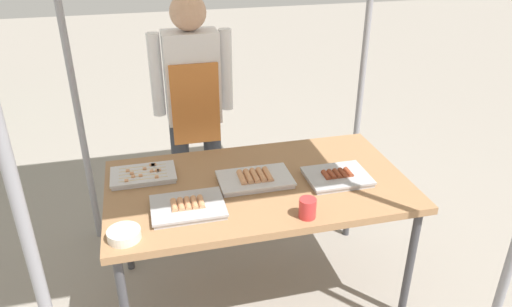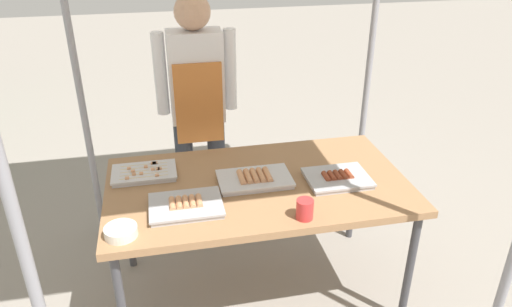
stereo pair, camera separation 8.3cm
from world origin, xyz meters
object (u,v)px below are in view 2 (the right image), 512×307
(stall_table, at_px, (258,191))
(vendor_woman, at_px, (197,99))
(tray_spring_rolls, at_px, (186,206))
(drink_cup_near_edge, at_px, (305,209))
(condiment_bowl, at_px, (121,232))
(tray_pork_links, at_px, (337,178))
(tray_meat_skewers, at_px, (144,173))
(tray_grilled_sausages, at_px, (255,179))

(stall_table, distance_m, vendor_woman, 0.85)
(stall_table, distance_m, tray_spring_rolls, 0.44)
(stall_table, relative_size, tray_spring_rolls, 4.51)
(stall_table, xyz_separation_m, vendor_woman, (-0.23, 0.78, 0.26))
(stall_table, relative_size, drink_cup_near_edge, 16.30)
(condiment_bowl, bearing_deg, tray_pork_links, 13.01)
(stall_table, relative_size, tray_meat_skewers, 4.61)
(stall_table, distance_m, tray_meat_skewers, 0.63)
(stall_table, relative_size, tray_pork_links, 4.78)
(vendor_woman, bearing_deg, stall_table, 106.77)
(stall_table, distance_m, tray_grilled_sausages, 0.08)
(tray_pork_links, bearing_deg, drink_cup_near_edge, -133.01)
(stall_table, bearing_deg, tray_meat_skewers, 161.24)
(stall_table, height_order, tray_grilled_sausages, tray_grilled_sausages)
(condiment_bowl, bearing_deg, drink_cup_near_edge, -2.42)
(tray_meat_skewers, bearing_deg, tray_pork_links, -15.19)
(condiment_bowl, relative_size, drink_cup_near_edge, 1.51)
(stall_table, height_order, tray_pork_links, tray_pork_links)
(tray_grilled_sausages, height_order, condiment_bowl, tray_grilled_sausages)
(tray_meat_skewers, distance_m, tray_pork_links, 1.05)
(tray_spring_rolls, bearing_deg, vendor_woman, 80.34)
(tray_pork_links, bearing_deg, stall_table, 170.07)
(tray_pork_links, height_order, tray_spring_rolls, same)
(condiment_bowl, bearing_deg, vendor_woman, 67.34)
(tray_grilled_sausages, relative_size, tray_meat_skewers, 1.13)
(tray_spring_rolls, distance_m, vendor_woman, 0.98)
(tray_spring_rolls, bearing_deg, stall_table, 23.70)
(stall_table, xyz_separation_m, tray_spring_rolls, (-0.40, -0.17, 0.07))
(tray_spring_rolls, bearing_deg, tray_pork_links, 7.01)
(drink_cup_near_edge, bearing_deg, tray_meat_skewers, 142.43)
(tray_pork_links, bearing_deg, tray_meat_skewers, 164.81)
(tray_meat_skewers, relative_size, tray_spring_rolls, 0.98)
(vendor_woman, bearing_deg, tray_meat_skewers, 58.08)
(condiment_bowl, distance_m, vendor_woman, 1.22)
(tray_pork_links, bearing_deg, condiment_bowl, -166.99)
(tray_pork_links, distance_m, condiment_bowl, 1.15)
(tray_meat_skewers, height_order, tray_pork_links, tray_pork_links)
(tray_pork_links, bearing_deg, vendor_woman, 127.56)
(vendor_woman, bearing_deg, tray_spring_rolls, 80.34)
(vendor_woman, bearing_deg, tray_pork_links, 127.56)
(tray_pork_links, relative_size, condiment_bowl, 2.26)
(tray_grilled_sausages, bearing_deg, tray_pork_links, -10.61)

